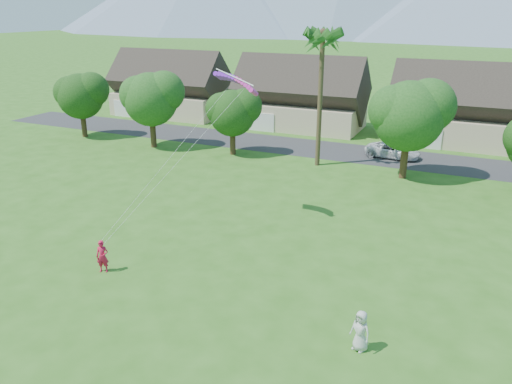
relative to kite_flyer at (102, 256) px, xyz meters
The scene contains 9 objects.
ground 7.85m from the kite_flyer, 30.22° to the right, with size 500.00×500.00×0.00m, color #2D6019.
street 30.84m from the kite_flyer, 77.39° to the left, with size 90.00×7.00×0.01m, color #2D2D30.
kite_flyer is the anchor object (origin of this frame).
watcher 14.86m from the kite_flyer, ahead, with size 0.94×0.61×1.92m, color beige.
parked_car 31.95m from the kite_flyer, 70.29° to the left, with size 2.44×5.29×1.47m, color silver.
houses_row 39.81m from the kite_flyer, 79.53° to the left, with size 72.75×8.19×8.86m.
tree_row 24.95m from the kite_flyer, 76.90° to the left, with size 62.27×6.67×8.45m.
fan_palm 27.28m from the kite_flyer, 79.11° to the left, with size 3.00×3.00×13.80m.
parafoil_kite 13.76m from the kite_flyer, 69.92° to the left, with size 3.10×1.13×0.50m.
Camera 1 is at (11.48, -15.27, 14.10)m, focal length 35.00 mm.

